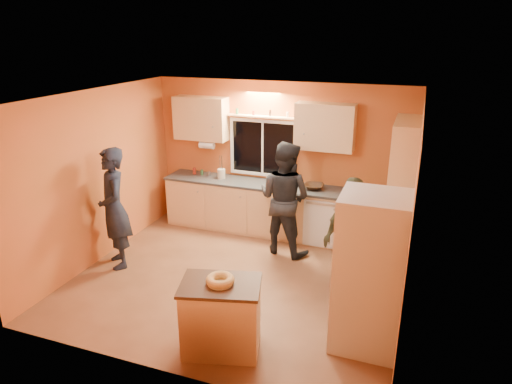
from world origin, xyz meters
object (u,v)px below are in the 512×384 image
at_px(refrigerator, 370,273).
at_px(person_right, 349,234).
at_px(island, 221,316).
at_px(person_left, 114,209).
at_px(person_center, 284,198).

bearing_deg(refrigerator, person_right, 109.06).
height_order(refrigerator, person_right, refrigerator).
distance_m(island, person_left, 2.65).
bearing_deg(person_right, refrigerator, -129.34).
bearing_deg(person_left, island, 15.97).
height_order(island, person_center, person_center).
bearing_deg(person_left, person_center, 75.12).
relative_size(refrigerator, person_center, 0.99).
height_order(person_left, person_center, person_left).
bearing_deg(island, refrigerator, 8.99).
bearing_deg(person_center, refrigerator, 142.62).
relative_size(refrigerator, person_left, 0.99).
distance_m(refrigerator, island, 1.69).
xyz_separation_m(refrigerator, person_right, (-0.39, 1.13, -0.10)).
xyz_separation_m(refrigerator, person_left, (-3.75, 0.62, 0.01)).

